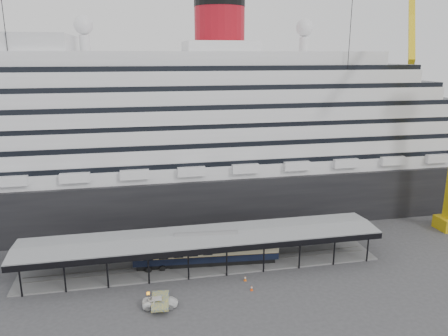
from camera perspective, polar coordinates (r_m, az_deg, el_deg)
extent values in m
plane|color=#38383A|center=(66.59, -1.99, -14.47)|extent=(200.00, 200.00, 0.00)
cube|color=black|center=(93.98, -5.34, -2.36)|extent=(130.00, 30.00, 10.00)
cylinder|color=#A10D19|center=(91.23, -0.60, 17.80)|extent=(10.00, 10.00, 9.00)
cylinder|color=black|center=(91.67, -0.61, 21.08)|extent=(10.10, 10.10, 2.50)
sphere|color=silver|center=(89.92, -17.89, 17.37)|extent=(3.60, 3.60, 3.60)
sphere|color=silver|center=(96.36, 10.49, 17.58)|extent=(3.60, 3.60, 3.60)
cube|color=slate|center=(70.89, -2.69, -12.45)|extent=(56.00, 8.00, 0.24)
cube|color=slate|center=(70.19, -2.60, -12.60)|extent=(54.00, 0.08, 0.10)
cube|color=slate|center=(71.45, -2.79, -12.08)|extent=(54.00, 0.08, 0.10)
cube|color=black|center=(64.99, -2.10, -10.83)|extent=(56.00, 0.18, 0.90)
cube|color=black|center=(73.12, -3.30, -7.84)|extent=(56.00, 0.18, 0.90)
cube|color=slate|center=(68.74, -2.74, -8.69)|extent=(56.00, 9.00, 0.24)
cylinder|color=black|center=(81.99, -25.68, 7.06)|extent=(0.12, 0.12, 47.21)
cube|color=gold|center=(93.99, 27.23, -6.43)|extent=(4.00, 4.00, 2.40)
cube|color=gold|center=(87.63, 23.33, 17.98)|extent=(11.42, 18.78, 16.80)
cylinder|color=black|center=(87.71, 15.56, 8.37)|extent=(0.12, 0.12, 47.21)
imported|color=white|center=(60.91, -8.32, -16.93)|extent=(4.85, 2.56, 1.30)
cube|color=black|center=(70.74, -2.31, -12.07)|extent=(21.80, 4.23, 0.72)
cube|color=black|center=(70.33, -2.32, -11.40)|extent=(22.86, 4.72, 1.14)
cube|color=#C9BC91|center=(69.79, -2.33, -10.48)|extent=(22.87, 4.76, 1.34)
cube|color=black|center=(69.42, -2.34, -9.83)|extent=(22.86, 4.72, 0.41)
cube|color=#E73C0C|center=(62.74, -9.32, -16.64)|extent=(0.44, 0.44, 0.03)
cone|color=#E73C0C|center=(62.55, -9.33, -16.34)|extent=(0.37, 0.37, 0.74)
cylinder|color=white|center=(62.51, -9.33, -16.28)|extent=(0.24, 0.24, 0.14)
cube|color=#E8480C|center=(64.24, 3.63, -15.65)|extent=(0.41, 0.41, 0.03)
cone|color=#E8480C|center=(64.05, 3.64, -15.36)|extent=(0.35, 0.35, 0.74)
cylinder|color=white|center=(64.01, 3.64, -15.31)|extent=(0.24, 0.24, 0.14)
cube|color=orange|center=(66.58, 2.78, -14.47)|extent=(0.40, 0.40, 0.03)
cone|color=orange|center=(66.39, 2.78, -14.19)|extent=(0.34, 0.34, 0.75)
cylinder|color=white|center=(66.36, 2.78, -14.13)|extent=(0.24, 0.24, 0.14)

